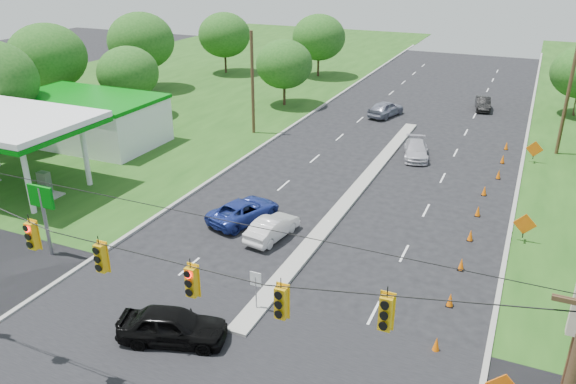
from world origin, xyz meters
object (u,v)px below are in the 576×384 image
at_px(gas_station, 76,119).
at_px(white_sedan, 272,228).
at_px(black_sedan, 173,326).
at_px(blue_pickup, 244,211).

xyz_separation_m(gas_station, white_sedan, (21.25, -7.54, -1.92)).
relative_size(black_sedan, blue_pickup, 0.95).
xyz_separation_m(white_sedan, blue_pickup, (-2.54, 1.31, 0.02)).
xyz_separation_m(black_sedan, white_sedan, (-0.17, 10.08, -0.13)).
bearing_deg(gas_station, blue_pickup, -18.42).
height_order(white_sedan, blue_pickup, blue_pickup).
bearing_deg(white_sedan, black_sedan, 99.07).
bearing_deg(gas_station, black_sedan, -39.44).
bearing_deg(gas_station, white_sedan, -19.53).
bearing_deg(black_sedan, white_sedan, -16.75).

